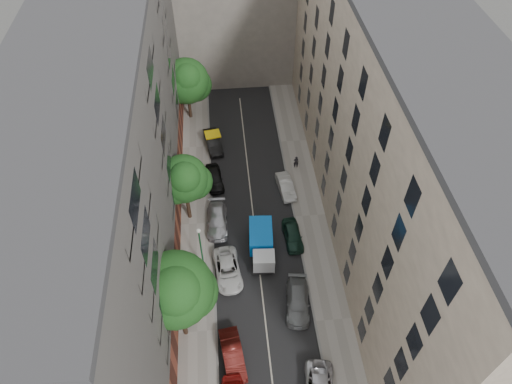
{
  "coord_description": "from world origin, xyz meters",
  "views": [
    {
      "loc": [
        -2.35,
        -27.61,
        34.47
      ],
      "look_at": [
        0.06,
        -1.76,
        6.0
      ],
      "focal_mm": 32.0,
      "sensor_mm": 36.0,
      "label": 1
    }
  ],
  "objects": [
    {
      "name": "building_left",
      "position": [
        -11.0,
        0.0,
        10.0
      ],
      "size": [
        8.0,
        44.0,
        20.0
      ],
      "primitive_type": "cube",
      "color": "#514E4C",
      "rests_on": "ground"
    },
    {
      "name": "car_left_2",
      "position": [
        -2.8,
        -5.8,
        0.66
      ],
      "size": [
        2.68,
        4.96,
        1.32
      ],
      "primitive_type": "imported",
      "rotation": [
        0.0,
        0.0,
        0.11
      ],
      "color": "silver",
      "rests_on": "ground"
    },
    {
      "name": "car_left_5",
      "position": [
        -3.54,
        11.0,
        0.71
      ],
      "size": [
        2.21,
        4.51,
        1.42
      ],
      "primitive_type": "imported",
      "rotation": [
        0.0,
        0.0,
        0.17
      ],
      "color": "black",
      "rests_on": "ground"
    },
    {
      "name": "car_left_4",
      "position": [
        -3.6,
        5.4,
        0.68
      ],
      "size": [
        2.09,
        4.17,
        1.36
      ],
      "primitive_type": "imported",
      "rotation": [
        0.0,
        0.0,
        0.12
      ],
      "color": "black",
      "rests_on": "ground"
    },
    {
      "name": "sidewalk_left",
      "position": [
        -5.5,
        0.0,
        0.07
      ],
      "size": [
        3.0,
        44.0,
        0.15
      ],
      "primitive_type": "cube",
      "color": "gray",
      "rests_on": "ground"
    },
    {
      "name": "road_surface",
      "position": [
        0.0,
        0.0,
        0.01
      ],
      "size": [
        8.0,
        44.0,
        0.02
      ],
      "primitive_type": "cube",
      "color": "black",
      "rests_on": "ground"
    },
    {
      "name": "tree_far",
      "position": [
        -6.01,
        16.4,
        5.01
      ],
      "size": [
        5.4,
        5.14,
        7.57
      ],
      "color": "#382619",
      "rests_on": "sidewalk_left"
    },
    {
      "name": "lamp_post",
      "position": [
        -4.86,
        -5.19,
        3.72
      ],
      "size": [
        0.36,
        0.36,
        5.69
      ],
      "color": "#1C6333",
      "rests_on": "sidewalk_left"
    },
    {
      "name": "sidewalk_right",
      "position": [
        5.5,
        0.0,
        0.07
      ],
      "size": [
        3.0,
        44.0,
        0.15
      ],
      "primitive_type": "cube",
      "color": "gray",
      "rests_on": "ground"
    },
    {
      "name": "car_left_3",
      "position": [
        -3.51,
        -0.2,
        0.68
      ],
      "size": [
        2.05,
        4.76,
        1.37
      ],
      "primitive_type": "imported",
      "rotation": [
        0.0,
        0.0,
        -0.03
      ],
      "color": "#B3B3B8",
      "rests_on": "ground"
    },
    {
      "name": "pedestrian",
      "position": [
        5.12,
        6.79,
        0.9
      ],
      "size": [
        0.56,
        0.38,
        1.5
      ],
      "primitive_type": "imported",
      "rotation": [
        0.0,
        0.0,
        3.1
      ],
      "color": "black",
      "rests_on": "sidewalk_right"
    },
    {
      "name": "car_right_3",
      "position": [
        3.6,
        3.6,
        0.64
      ],
      "size": [
        1.82,
        4.0,
        1.27
      ],
      "primitive_type": "imported",
      "rotation": [
        0.0,
        0.0,
        0.13
      ],
      "color": "silver",
      "rests_on": "ground"
    },
    {
      "name": "tree_near",
      "position": [
        -6.3,
        -11.11,
        6.62
      ],
      "size": [
        5.69,
        5.48,
        9.64
      ],
      "color": "#382619",
      "rests_on": "sidewalk_left"
    },
    {
      "name": "tree_mid",
      "position": [
        -6.04,
        0.83,
        5.29
      ],
      "size": [
        4.79,
        4.43,
        7.67
      ],
      "color": "#382619",
      "rests_on": "sidewalk_left"
    },
    {
      "name": "car_right_2",
      "position": [
        3.39,
        -2.6,
        0.66
      ],
      "size": [
        1.79,
        3.98,
        1.33
      ],
      "primitive_type": "imported",
      "rotation": [
        0.0,
        0.0,
        0.06
      ],
      "color": "#152F24",
      "rests_on": "ground"
    },
    {
      "name": "building_right",
      "position": [
        11.0,
        0.0,
        10.0
      ],
      "size": [
        8.0,
        44.0,
        20.0
      ],
      "primitive_type": "cube",
      "color": "#BEAB94",
      "rests_on": "ground"
    },
    {
      "name": "car_left_1",
      "position": [
        -2.8,
        -13.4,
        0.71
      ],
      "size": [
        2.07,
        4.45,
        1.41
      ],
      "primitive_type": "imported",
      "rotation": [
        0.0,
        0.0,
        0.14
      ],
      "color": "#501310",
      "rests_on": "ground"
    },
    {
      "name": "tarp_truck",
      "position": [
        0.37,
        -3.79,
        1.28
      ],
      "size": [
        2.31,
        5.16,
        2.33
      ],
      "rotation": [
        0.0,
        0.0,
        -0.07
      ],
      "color": "black",
      "rests_on": "ground"
    },
    {
      "name": "car_right_1",
      "position": [
        2.8,
        -9.39,
        0.67
      ],
      "size": [
        2.48,
        4.82,
        1.34
      ],
      "primitive_type": "imported",
      "rotation": [
        0.0,
        0.0,
        -0.14
      ],
      "color": "slate",
      "rests_on": "ground"
    },
    {
      "name": "ground",
      "position": [
        0.0,
        0.0,
        0.0
      ],
      "size": [
        120.0,
        120.0,
        0.0
      ],
      "primitive_type": "plane",
      "color": "#4C4C49",
      "rests_on": "ground"
    }
  ]
}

